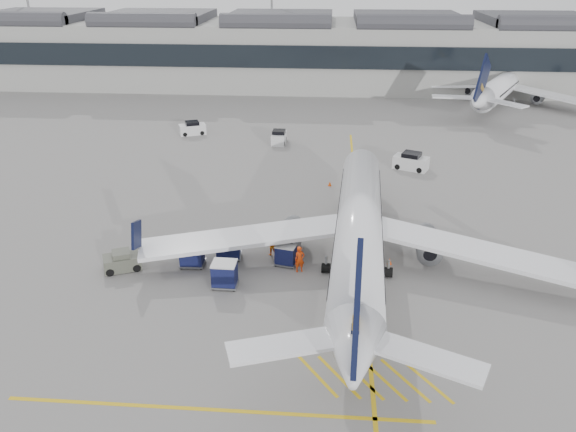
# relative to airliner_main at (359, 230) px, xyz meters

# --- Properties ---
(ground) EXTENTS (220.00, 220.00, 0.00)m
(ground) POSITION_rel_airliner_main_xyz_m (-9.65, -5.78, -2.78)
(ground) COLOR gray
(ground) RESTS_ON ground
(terminal) EXTENTS (200.00, 20.45, 12.40)m
(terminal) POSITION_rel_airliner_main_xyz_m (-9.65, 66.14, 3.36)
(terminal) COLOR #9E9E99
(terminal) RESTS_ON ground
(apron_markings) EXTENTS (0.25, 60.00, 0.01)m
(apron_markings) POSITION_rel_airliner_main_xyz_m (0.35, 4.22, -2.78)
(apron_markings) COLOR gold
(apron_markings) RESTS_ON ground
(airliner_main) EXTENTS (32.56, 35.64, 9.47)m
(airliner_main) POSITION_rel_airliner_main_xyz_m (0.00, 0.00, 0.00)
(airliner_main) COLOR white
(airliner_main) RESTS_ON ground
(airliner_far) EXTENTS (29.99, 33.08, 9.62)m
(airliner_far) POSITION_rel_airliner_main_xyz_m (24.72, 54.15, 0.04)
(airliner_far) COLOR white
(airliner_far) RESTS_ON ground
(belt_loader) EXTENTS (4.31, 1.91, 1.72)m
(belt_loader) POSITION_rel_airliner_main_xyz_m (0.05, 6.22, -2.28)
(belt_loader) COLOR silver
(belt_loader) RESTS_ON ground
(baggage_cart_a) EXTENTS (2.04, 1.73, 2.01)m
(baggage_cart_a) POSITION_rel_airliner_main_xyz_m (-9.79, 0.09, -1.71)
(baggage_cart_a) COLOR gray
(baggage_cart_a) RESTS_ON ground
(baggage_cart_b) EXTENTS (1.83, 1.62, 1.66)m
(baggage_cart_b) POSITION_rel_airliner_main_xyz_m (-5.32, -0.55, -1.89)
(baggage_cart_b) COLOR gray
(baggage_cart_b) RESTS_ON ground
(baggage_cart_c) EXTENTS (1.84, 1.53, 1.88)m
(baggage_cart_c) POSITION_rel_airliner_main_xyz_m (-12.29, -1.26, -1.77)
(baggage_cart_c) COLOR gray
(baggage_cart_c) RESTS_ON ground
(baggage_cart_d) EXTENTS (1.82, 1.51, 1.88)m
(baggage_cart_d) POSITION_rel_airliner_main_xyz_m (-9.34, -3.98, -1.78)
(baggage_cart_d) COLOR gray
(baggage_cart_d) RESTS_ON ground
(ramp_agent_a) EXTENTS (0.84, 0.67, 2.00)m
(ramp_agent_a) POSITION_rel_airliner_main_xyz_m (-4.26, -1.51, -1.78)
(ramp_agent_a) COLOR #FB420D
(ramp_agent_a) RESTS_ON ground
(ramp_agent_b) EXTENTS (0.92, 0.78, 1.65)m
(ramp_agent_b) POSITION_rel_airliner_main_xyz_m (-6.58, 0.91, -1.96)
(ramp_agent_b) COLOR orange
(ramp_agent_b) RESTS_ON ground
(pushback_tug) EXTENTS (3.05, 2.51, 1.48)m
(pushback_tug) POSITION_rel_airliner_main_xyz_m (-17.32, -2.19, -2.13)
(pushback_tug) COLOR #515347
(pushback_tug) RESTS_ON ground
(safety_cone_nose) EXTENTS (0.35, 0.35, 0.49)m
(safety_cone_nose) POSITION_rel_airliner_main_xyz_m (-2.20, 15.82, -2.54)
(safety_cone_nose) COLOR #F24C0A
(safety_cone_nose) RESTS_ON ground
(safety_cone_engine) EXTENTS (0.36, 0.36, 0.50)m
(safety_cone_engine) POSITION_rel_airliner_main_xyz_m (2.42, 0.09, -2.53)
(safety_cone_engine) COLOR #F24C0A
(safety_cone_engine) RESTS_ON ground
(service_van_left) EXTENTS (3.73, 2.81, 1.72)m
(service_van_left) POSITION_rel_airliner_main_xyz_m (-20.32, 32.95, -2.01)
(service_van_left) COLOR silver
(service_van_left) RESTS_ON ground
(service_van_mid) EXTENTS (1.72, 3.29, 1.67)m
(service_van_mid) POSITION_rel_airliner_main_xyz_m (-8.66, 29.89, -2.04)
(service_van_mid) COLOR silver
(service_van_mid) RESTS_ON ground
(service_van_right) EXTENTS (4.07, 3.13, 1.87)m
(service_van_right) POSITION_rel_airliner_main_xyz_m (6.56, 21.58, -1.94)
(service_van_right) COLOR silver
(service_van_right) RESTS_ON ground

